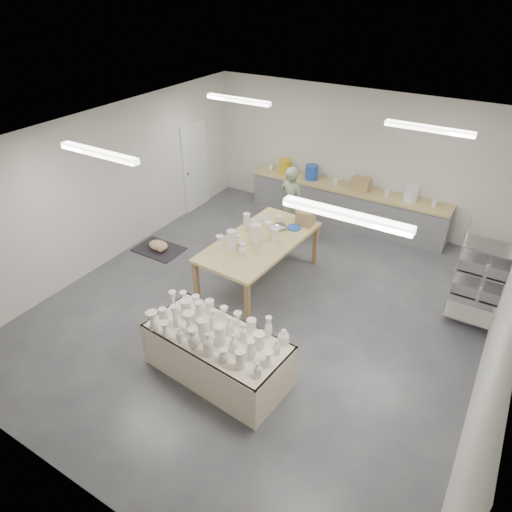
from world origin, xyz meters
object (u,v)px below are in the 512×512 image
Objects in this scene: potter at (292,203)px; red_stool at (296,221)px; work_table at (262,239)px; drying_table at (217,352)px.

red_stool is (-0.00, 0.27, -0.55)m from potter.
red_stool is (-0.31, 2.03, -0.63)m from work_table.
potter is 3.89× the size of red_stool.
drying_table is at bearing 115.99° from potter.
potter reaches higher than work_table.
red_stool is at bearing 107.73° from drying_table.
red_stool is at bearing -77.25° from potter.
drying_table is 0.86× the size of work_table.
work_table is 1.79m from potter.
drying_table reaches higher than red_stool.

